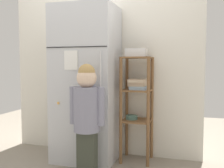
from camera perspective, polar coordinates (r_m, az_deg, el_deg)
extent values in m
plane|color=gray|center=(3.20, -3.84, -16.25)|extent=(6.00, 6.00, 0.00)
cube|color=silver|center=(3.31, -1.93, 4.63)|extent=(2.43, 0.03, 2.29)
cube|color=silver|center=(3.06, -5.62, -0.04)|extent=(0.70, 0.56, 1.79)
cube|color=black|center=(2.80, -7.91, 8.01)|extent=(0.69, 0.01, 0.01)
cylinder|color=silver|center=(2.67, -2.54, 2.55)|extent=(0.02, 0.02, 0.43)
cube|color=white|center=(2.82, -8.94, 5.15)|extent=(0.16, 0.01, 0.20)
cube|color=#F1AD47|center=(2.92, -11.64, -4.10)|extent=(0.03, 0.01, 0.02)
cube|color=#5E2DC5|center=(2.79, -6.93, -2.44)|extent=(0.04, 0.02, 0.04)
cube|color=#C53BE7|center=(2.86, -8.10, -7.10)|extent=(0.03, 0.02, 0.02)
cube|color=#3D4136|center=(2.72, -5.43, -14.90)|extent=(0.18, 0.12, 0.46)
cylinder|color=gray|center=(2.60, -5.50, -5.49)|extent=(0.26, 0.26, 0.44)
sphere|color=gray|center=(2.65, -4.88, -0.73)|extent=(0.12, 0.12, 0.12)
sphere|color=beige|center=(2.57, -5.55, 1.32)|extent=(0.20, 0.20, 0.20)
sphere|color=tan|center=(2.57, -5.56, 2.53)|extent=(0.17, 0.17, 0.17)
cylinder|color=gray|center=(2.66, -8.41, -4.60)|extent=(0.07, 0.07, 0.37)
cylinder|color=gray|center=(2.55, -2.47, -4.93)|extent=(0.07, 0.07, 0.37)
cylinder|color=brown|center=(2.94, 1.92, -5.87)|extent=(0.04, 0.04, 1.21)
cylinder|color=brown|center=(2.88, 7.88, -6.13)|extent=(0.04, 0.04, 1.21)
cylinder|color=brown|center=(3.22, 3.23, -5.00)|extent=(0.04, 0.04, 1.21)
cylinder|color=brown|center=(3.16, 8.68, -5.21)|extent=(0.04, 0.04, 1.21)
cube|color=brown|center=(3.00, 5.51, 5.73)|extent=(0.33, 0.31, 0.02)
cube|color=brown|center=(3.02, 5.45, -1.37)|extent=(0.33, 0.31, 0.02)
cube|color=brown|center=(3.07, 5.41, -7.90)|extent=(0.33, 0.31, 0.02)
cube|color=#99B2C6|center=(3.00, 5.83, -0.86)|extent=(0.19, 0.18, 0.04)
cube|color=#C6AD8E|center=(3.02, 5.57, -0.05)|extent=(0.20, 0.19, 0.04)
cube|color=#C6AD8E|center=(2.99, 5.52, 0.69)|extent=(0.19, 0.18, 0.04)
cylinder|color=#4C7266|center=(3.08, 4.30, -7.25)|extent=(0.13, 0.13, 0.05)
cube|color=white|center=(3.01, 5.34, 5.95)|extent=(0.24, 0.16, 0.01)
cube|color=white|center=(2.94, 5.05, 6.86)|extent=(0.24, 0.01, 0.09)
cube|color=white|center=(3.09, 5.62, 6.74)|extent=(0.24, 0.01, 0.09)
cube|color=white|center=(3.04, 3.20, 6.79)|extent=(0.01, 0.16, 0.09)
cube|color=white|center=(2.99, 7.51, 6.80)|extent=(0.01, 0.16, 0.09)
sphere|color=#C24C2F|center=(2.99, 5.94, 6.75)|extent=(0.08, 0.08, 0.08)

